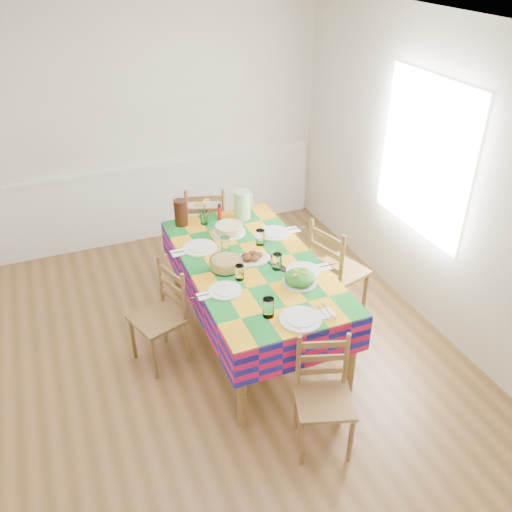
% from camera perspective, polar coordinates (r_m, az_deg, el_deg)
% --- Properties ---
extents(room, '(4.58, 5.08, 2.78)m').
position_cam_1_polar(room, '(3.89, -7.13, 2.19)').
color(room, brown).
rests_on(room, ground).
extents(wainscot, '(4.41, 0.06, 0.92)m').
position_cam_1_polar(wainscot, '(6.45, -12.76, 5.49)').
color(wainscot, white).
rests_on(wainscot, room).
extents(window_right, '(0.00, 1.40, 1.40)m').
position_cam_1_polar(window_right, '(5.03, 17.27, 9.88)').
color(window_right, white).
rests_on(window_right, room).
extents(dining_table, '(1.09, 2.04, 0.79)m').
position_cam_1_polar(dining_table, '(4.64, -0.35, -1.61)').
color(dining_table, brown).
rests_on(dining_table, room).
extents(setting_near_head, '(0.50, 0.34, 0.15)m').
position_cam_1_polar(setting_near_head, '(3.95, 3.59, -6.19)').
color(setting_near_head, silver).
rests_on(setting_near_head, dining_table).
extents(setting_left_near, '(0.48, 0.29, 0.13)m').
position_cam_1_polar(setting_left_near, '(4.28, -2.79, -2.95)').
color(setting_left_near, silver).
rests_on(setting_left_near, dining_table).
extents(setting_left_far, '(0.56, 0.33, 0.15)m').
position_cam_1_polar(setting_left_far, '(4.77, -5.05, 0.97)').
color(setting_left_far, silver).
rests_on(setting_left_far, dining_table).
extents(setting_right_near, '(0.54, 0.31, 0.14)m').
position_cam_1_polar(setting_right_near, '(4.48, 4.10, -1.21)').
color(setting_right_near, silver).
rests_on(setting_right_near, dining_table).
extents(setting_right_far, '(0.56, 0.32, 0.14)m').
position_cam_1_polar(setting_right_far, '(4.94, 1.43, 2.28)').
color(setting_right_far, silver).
rests_on(setting_right_far, dining_table).
extents(meat_platter, '(0.33, 0.23, 0.06)m').
position_cam_1_polar(meat_platter, '(4.61, -0.45, -0.16)').
color(meat_platter, silver).
rests_on(meat_platter, dining_table).
extents(salad_platter, '(0.28, 0.28, 0.12)m').
position_cam_1_polar(salad_platter, '(4.32, 4.61, -2.35)').
color(salad_platter, silver).
rests_on(salad_platter, dining_table).
extents(pasta_bowl, '(0.26, 0.26, 0.09)m').
position_cam_1_polar(pasta_bowl, '(4.49, -3.22, -0.79)').
color(pasta_bowl, white).
rests_on(pasta_bowl, dining_table).
extents(cake, '(0.30, 0.30, 0.08)m').
position_cam_1_polar(cake, '(5.02, -2.85, 2.83)').
color(cake, silver).
rests_on(cake, dining_table).
extents(serving_utensils, '(0.16, 0.35, 0.01)m').
position_cam_1_polar(serving_utensils, '(4.58, 1.95, -0.70)').
color(serving_utensils, black).
rests_on(serving_utensils, dining_table).
extents(flower_vase, '(0.16, 0.13, 0.26)m').
position_cam_1_polar(flower_vase, '(5.16, -5.51, 4.44)').
color(flower_vase, white).
rests_on(flower_vase, dining_table).
extents(hot_sauce, '(0.04, 0.04, 0.17)m').
position_cam_1_polar(hot_sauce, '(5.24, -3.85, 4.64)').
color(hot_sauce, '#B60E13').
rests_on(hot_sauce, dining_table).
extents(green_pitcher, '(0.16, 0.16, 0.28)m').
position_cam_1_polar(green_pitcher, '(5.25, -1.47, 5.43)').
color(green_pitcher, '#9AC78C').
rests_on(green_pitcher, dining_table).
extents(tea_pitcher, '(0.13, 0.13, 0.25)m').
position_cam_1_polar(tea_pitcher, '(5.17, -7.92, 4.54)').
color(tea_pitcher, black).
rests_on(tea_pitcher, dining_table).
extents(name_card, '(0.09, 0.03, 0.02)m').
position_cam_1_polar(name_card, '(3.88, 4.95, -7.59)').
color(name_card, silver).
rests_on(name_card, dining_table).
extents(chair_near, '(0.49, 0.48, 0.89)m').
position_cam_1_polar(chair_near, '(3.92, 7.11, -14.50)').
color(chair_near, brown).
rests_on(chair_near, room).
extents(chair_far, '(0.54, 0.53, 0.99)m').
position_cam_1_polar(chair_far, '(5.79, -5.22, 3.01)').
color(chair_far, brown).
rests_on(chair_far, room).
extents(chair_left, '(0.49, 0.50, 0.90)m').
position_cam_1_polar(chair_left, '(4.62, -9.93, -6.31)').
color(chair_left, brown).
rests_on(chair_left, room).
extents(chair_right, '(0.54, 0.56, 1.03)m').
position_cam_1_polar(chair_right, '(5.04, 8.31, -1.65)').
color(chair_right, brown).
rests_on(chair_right, room).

